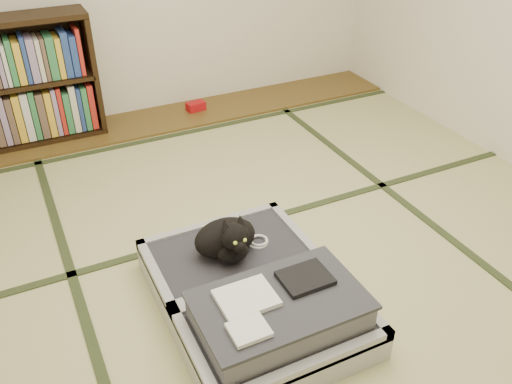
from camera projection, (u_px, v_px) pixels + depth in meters
name	position (u px, v px, depth m)	size (l,w,h in m)	color
floor	(276.00, 265.00, 2.90)	(4.50, 4.50, 0.00)	tan
wood_strip	(162.00, 119.00, 4.40)	(4.00, 0.50, 0.02)	brown
red_item	(196.00, 106.00, 4.52)	(0.15, 0.09, 0.07)	#A90D12
tatami_borders	(238.00, 217.00, 3.27)	(4.00, 4.50, 0.01)	#2D381E
bookcase	(2.00, 88.00, 3.81)	(1.30, 0.30, 0.92)	black
suitcase	(257.00, 298.00, 2.53)	(0.82, 1.09, 0.32)	#A5A6AA
cat	(228.00, 239.00, 2.66)	(0.36, 0.37, 0.29)	black
cable_coil	(258.00, 241.00, 2.80)	(0.11, 0.11, 0.03)	white
hanger	(252.00, 320.00, 2.56)	(0.37, 0.27, 0.01)	black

